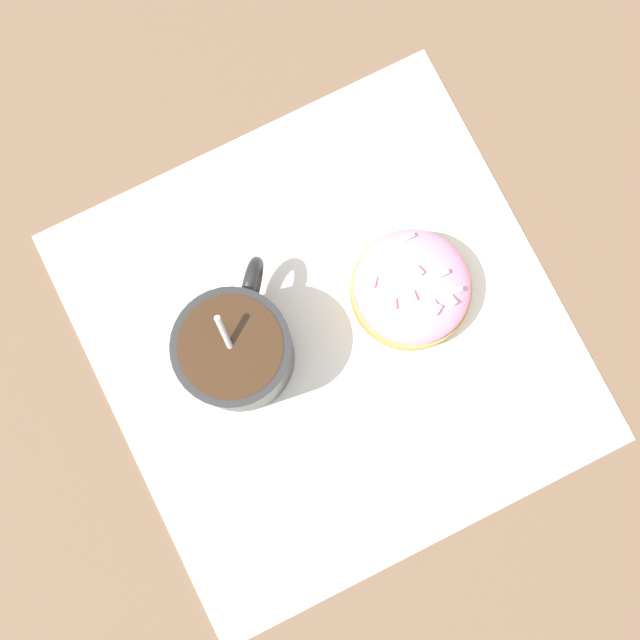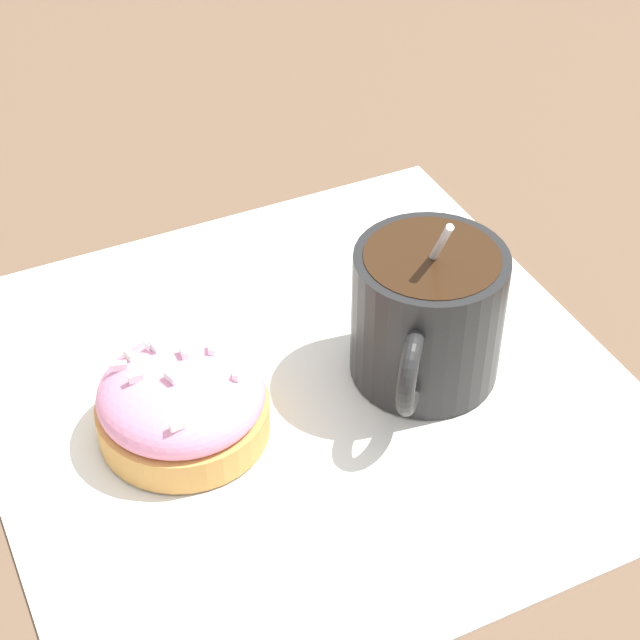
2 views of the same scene
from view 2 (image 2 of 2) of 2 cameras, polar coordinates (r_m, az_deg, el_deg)
ground_plane at (r=0.57m, az=-0.91°, el=-3.77°), size 3.00×3.00×0.00m
paper_napkin at (r=0.57m, az=-0.91°, el=-3.66°), size 0.36×0.36×0.00m
coffee_cup at (r=0.55m, az=5.75°, el=0.47°), size 0.08×0.10×0.10m
frosted_pastry at (r=0.53m, az=-7.37°, el=-4.37°), size 0.09×0.09×0.05m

